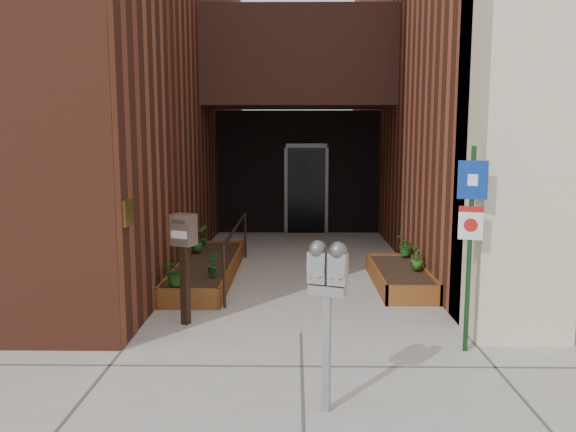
{
  "coord_description": "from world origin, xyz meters",
  "views": [
    {
      "loc": [
        -0.07,
        -6.53,
        2.36
      ],
      "look_at": [
        -0.18,
        1.8,
        1.18
      ],
      "focal_mm": 35.0,
      "sensor_mm": 36.0,
      "label": 1
    }
  ],
  "objects": [
    {
      "name": "ground",
      "position": [
        0.0,
        0.0,
        0.0
      ],
      "size": [
        80.0,
        80.0,
        0.0
      ],
      "primitive_type": "plane",
      "color": "#9E9991",
      "rests_on": "ground"
    },
    {
      "name": "planter_right",
      "position": [
        1.6,
        2.2,
        0.13
      ],
      "size": [
        0.8,
        2.2,
        0.3
      ],
      "color": "brown",
      "rests_on": "ground"
    },
    {
      "name": "architecture",
      "position": [
        -0.18,
        6.89,
        4.98
      ],
      "size": [
        20.0,
        14.6,
        10.0
      ],
      "color": "#602B1B",
      "rests_on": "ground"
    },
    {
      "name": "payment_dropbox",
      "position": [
        -1.46,
        0.33,
        1.02
      ],
      "size": [
        0.34,
        0.3,
        1.41
      ],
      "color": "black",
      "rests_on": "ground"
    },
    {
      "name": "shrub_left_d",
      "position": [
        -1.85,
        4.11,
        0.49
      ],
      "size": [
        0.29,
        0.29,
        0.39
      ],
      "primitive_type": "imported",
      "rotation": [
        0.0,
        0.0,
        5.5
      ],
      "color": "#19591A",
      "rests_on": "planter_left"
    },
    {
      "name": "shrub_left_a",
      "position": [
        -1.74,
        1.1,
        0.5
      ],
      "size": [
        0.51,
        0.51,
        0.41
      ],
      "primitive_type": "imported",
      "rotation": [
        0.0,
        0.0,
        0.92
      ],
      "color": "#1D4F16",
      "rests_on": "planter_left"
    },
    {
      "name": "shrub_right_b",
      "position": [
        1.85,
        2.35,
        0.48
      ],
      "size": [
        0.26,
        0.26,
        0.35
      ],
      "primitive_type": "imported",
      "rotation": [
        0.0,
        0.0,
        2.38
      ],
      "color": "#21601B",
      "rests_on": "planter_right"
    },
    {
      "name": "parking_meter",
      "position": [
        0.2,
        -1.94,
        1.16
      ],
      "size": [
        0.35,
        0.22,
        1.5
      ],
      "color": "#949496",
      "rests_on": "ground"
    },
    {
      "name": "shrub_right_c",
      "position": [
        1.85,
        3.1,
        0.48
      ],
      "size": [
        0.45,
        0.45,
        0.35
      ],
      "primitive_type": "imported",
      "rotation": [
        0.0,
        0.0,
        4.01
      ],
      "color": "#1D5E1A",
      "rests_on": "planter_right"
    },
    {
      "name": "planter_left",
      "position": [
        -1.55,
        2.7,
        0.13
      ],
      "size": [
        0.9,
        3.6,
        0.3
      ],
      "color": "brown",
      "rests_on": "ground"
    },
    {
      "name": "sign_post",
      "position": [
        1.82,
        -0.54,
        1.39
      ],
      "size": [
        0.3,
        0.11,
        2.27
      ],
      "color": "black",
      "rests_on": "ground"
    },
    {
      "name": "shrub_left_c",
      "position": [
        -1.85,
        3.43,
        0.49
      ],
      "size": [
        0.29,
        0.29,
        0.38
      ],
      "primitive_type": "imported",
      "rotation": [
        0.0,
        0.0,
        3.61
      ],
      "color": "#1A5B1A",
      "rests_on": "planter_left"
    },
    {
      "name": "shrub_right_a",
      "position": [
        1.85,
        2.11,
        0.47
      ],
      "size": [
        0.2,
        0.2,
        0.34
      ],
      "primitive_type": "imported",
      "rotation": [
        0.0,
        0.0,
        1.64
      ],
      "color": "#2C631C",
      "rests_on": "planter_right"
    },
    {
      "name": "handrail",
      "position": [
        -1.05,
        2.65,
        0.75
      ],
      "size": [
        0.04,
        3.34,
        0.9
      ],
      "color": "black",
      "rests_on": "ground"
    },
    {
      "name": "shrub_left_b",
      "position": [
        -1.32,
        1.68,
        0.47
      ],
      "size": [
        0.22,
        0.22,
        0.33
      ],
      "primitive_type": "imported",
      "rotation": [
        0.0,
        0.0,
        1.82
      ],
      "color": "#164F1B",
      "rests_on": "planter_left"
    }
  ]
}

